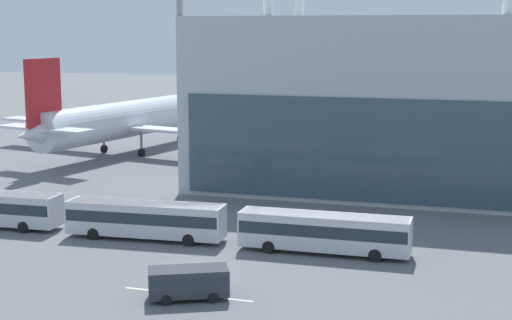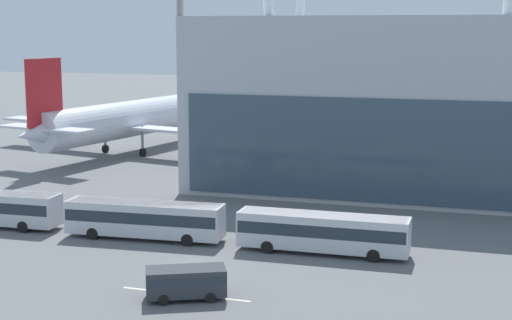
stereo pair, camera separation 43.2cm
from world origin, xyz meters
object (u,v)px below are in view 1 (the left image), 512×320
(service_van_foreground, at_px, (188,281))
(floodlight_mast, at_px, (180,37))
(airliner_at_gate_near, at_px, (126,120))
(airliner_at_gate_far, at_px, (493,120))
(shuttle_bus_1, at_px, (145,218))
(shuttle_bus_2, at_px, (324,230))

(service_van_foreground, height_order, floodlight_mast, floodlight_mast)
(airliner_at_gate_near, relative_size, service_van_foreground, 7.60)
(airliner_at_gate_far, height_order, shuttle_bus_1, airliner_at_gate_far)
(service_van_foreground, bearing_deg, shuttle_bus_2, 38.32)
(shuttle_bus_1, bearing_deg, airliner_at_gate_near, 114.79)
(shuttle_bus_1, height_order, floodlight_mast, floodlight_mast)
(floodlight_mast, bearing_deg, airliner_at_gate_far, 42.31)
(shuttle_bus_1, bearing_deg, floodlight_mast, 99.35)
(airliner_at_gate_far, height_order, service_van_foreground, airliner_at_gate_far)
(service_van_foreground, bearing_deg, airliner_at_gate_near, 94.18)
(airliner_at_gate_far, distance_m, floodlight_mast, 43.79)
(shuttle_bus_2, relative_size, floodlight_mast, 0.56)
(airliner_at_gate_near, relative_size, airliner_at_gate_far, 1.17)
(airliner_at_gate_near, xyz_separation_m, shuttle_bus_2, (36.75, -40.02, -2.93))
(airliner_at_gate_far, distance_m, shuttle_bus_1, 54.31)
(shuttle_bus_1, distance_m, service_van_foreground, 15.42)
(shuttle_bus_2, bearing_deg, floodlight_mast, 136.12)
(airliner_at_gate_far, height_order, floodlight_mast, floodlight_mast)
(shuttle_bus_2, height_order, service_van_foreground, shuttle_bus_2)
(airliner_at_gate_far, relative_size, shuttle_bus_1, 2.69)
(floodlight_mast, bearing_deg, shuttle_bus_2, -43.12)
(shuttle_bus_2, height_order, floodlight_mast, floodlight_mast)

